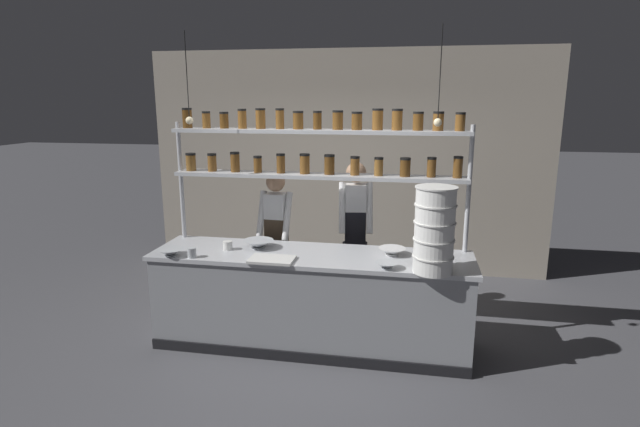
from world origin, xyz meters
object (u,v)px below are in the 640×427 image
at_px(container_stack, 434,230).
at_px(prep_bowl_near_left, 258,244).
at_px(chef_center, 355,228).
at_px(chef_left, 276,235).
at_px(serving_cup_by_board, 192,253).
at_px(prep_bowl_center_front, 392,252).
at_px(prep_bowl_near_right, 171,252).
at_px(spice_shelf_unit, 318,154).
at_px(prep_bowl_center_back, 387,265).
at_px(serving_cup_front, 228,245).
at_px(cutting_board, 272,259).

distance_m(container_stack, prep_bowl_near_left, 1.71).
bearing_deg(prep_bowl_near_left, chef_center, 40.78).
distance_m(chef_left, serving_cup_by_board, 1.09).
distance_m(prep_bowl_center_front, prep_bowl_near_right, 2.04).
xyz_separation_m(spice_shelf_unit, prep_bowl_center_back, (0.72, -0.62, -0.87)).
xyz_separation_m(prep_bowl_near_left, serving_cup_front, (-0.28, -0.10, 0.00)).
bearing_deg(prep_bowl_center_front, prep_bowl_center_back, -93.79).
distance_m(container_stack, prep_bowl_center_back, 0.51).
height_order(spice_shelf_unit, cutting_board, spice_shelf_unit).
bearing_deg(prep_bowl_near_left, cutting_board, -56.32).
xyz_separation_m(prep_bowl_center_front, prep_bowl_near_right, (-2.01, -0.40, -0.00)).
bearing_deg(chef_left, serving_cup_by_board, -114.84).
height_order(spice_shelf_unit, prep_bowl_near_left, spice_shelf_unit).
xyz_separation_m(prep_bowl_near_left, prep_bowl_center_back, (1.26, -0.37, -0.01)).
distance_m(container_stack, prep_bowl_near_right, 2.38).
bearing_deg(prep_bowl_center_front, prep_bowl_near_right, -168.83).
bearing_deg(container_stack, spice_shelf_unit, 149.45).
distance_m(chef_left, serving_cup_front, 0.73).
height_order(prep_bowl_near_left, prep_bowl_near_right, prep_bowl_near_left).
xyz_separation_m(prep_bowl_near_left, prep_bowl_near_right, (-0.72, -0.38, -0.01)).
bearing_deg(prep_bowl_center_back, serving_cup_front, 169.92).
relative_size(prep_bowl_near_right, serving_cup_front, 2.76).
xyz_separation_m(spice_shelf_unit, serving_cup_front, (-0.82, -0.35, -0.85)).
distance_m(chef_center, serving_cup_by_board, 1.77).
height_order(container_stack, prep_bowl_center_back, container_stack).
height_order(chef_center, prep_bowl_center_back, chef_center).
relative_size(prep_bowl_center_front, prep_bowl_near_right, 1.02).
xyz_separation_m(container_stack, prep_bowl_center_back, (-0.38, 0.02, -0.34)).
bearing_deg(prep_bowl_near_left, prep_bowl_center_back, -16.52).
bearing_deg(chef_left, cutting_board, -72.51).
relative_size(prep_bowl_center_front, prep_bowl_center_back, 1.22).
height_order(prep_bowl_near_left, prep_bowl_center_front, prep_bowl_near_left).
distance_m(container_stack, cutting_board, 1.45).
height_order(spice_shelf_unit, chef_center, spice_shelf_unit).
xyz_separation_m(spice_shelf_unit, prep_bowl_center_front, (0.74, -0.23, -0.86)).
height_order(chef_center, prep_bowl_center_front, chef_center).
bearing_deg(chef_left, spice_shelf_unit, -26.16).
bearing_deg(serving_cup_by_board, prep_bowl_near_right, 177.30).
distance_m(spice_shelf_unit, prep_bowl_center_back, 1.28).
bearing_deg(container_stack, chef_left, 149.38).
relative_size(prep_bowl_near_left, prep_bowl_center_back, 1.43).
bearing_deg(container_stack, cutting_board, 178.17).
bearing_deg(serving_cup_front, prep_bowl_center_front, 4.22).
distance_m(chef_left, chef_center, 0.85).
height_order(spice_shelf_unit, container_stack, spice_shelf_unit).
relative_size(container_stack, prep_bowl_near_left, 2.46).
bearing_deg(prep_bowl_center_back, chef_left, 142.97).
height_order(chef_center, cutting_board, chef_center).
bearing_deg(spice_shelf_unit, serving_cup_by_board, -148.68).
bearing_deg(spice_shelf_unit, cutting_board, -117.30).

